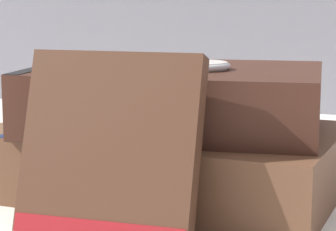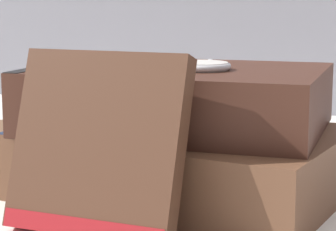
{
  "view_description": "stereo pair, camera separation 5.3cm",
  "coord_description": "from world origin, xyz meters",
  "px_view_note": "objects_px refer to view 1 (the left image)",
  "views": [
    {
      "loc": [
        0.14,
        -0.51,
        0.15
      ],
      "look_at": [
        -0.02,
        -0.01,
        0.06
      ],
      "focal_mm": 75.0,
      "sensor_mm": 36.0,
      "label": 1
    },
    {
      "loc": [
        0.19,
        -0.49,
        0.15
      ],
      "look_at": [
        -0.02,
        -0.01,
        0.06
      ],
      "focal_mm": 75.0,
      "sensor_mm": 36.0,
      "label": 2
    }
  ],
  "objects_px": {
    "pocket_watch": "(199,66)",
    "reading_glasses": "(132,149)",
    "book_flat_bottom": "(177,161)",
    "book_leaning_front": "(110,153)",
    "book_flat_top": "(171,98)"
  },
  "relations": [
    {
      "from": "pocket_watch",
      "to": "reading_glasses",
      "type": "distance_m",
      "value": 0.2
    },
    {
      "from": "book_flat_bottom",
      "to": "pocket_watch",
      "type": "bearing_deg",
      "value": -10.73
    },
    {
      "from": "book_flat_bottom",
      "to": "reading_glasses",
      "type": "distance_m",
      "value": 0.16
    },
    {
      "from": "book_flat_bottom",
      "to": "book_leaning_front",
      "type": "height_order",
      "value": "book_leaning_front"
    },
    {
      "from": "book_flat_bottom",
      "to": "book_flat_top",
      "type": "xyz_separation_m",
      "value": [
        -0.01,
        0.0,
        0.05
      ]
    },
    {
      "from": "book_flat_top",
      "to": "pocket_watch",
      "type": "xyz_separation_m",
      "value": [
        0.03,
        -0.01,
        0.03
      ]
    },
    {
      "from": "reading_glasses",
      "to": "book_flat_bottom",
      "type": "bearing_deg",
      "value": -77.54
    },
    {
      "from": "book_leaning_front",
      "to": "book_flat_bottom",
      "type": "bearing_deg",
      "value": 83.67
    },
    {
      "from": "pocket_watch",
      "to": "book_flat_top",
      "type": "bearing_deg",
      "value": 159.66
    },
    {
      "from": "book_flat_top",
      "to": "book_leaning_front",
      "type": "height_order",
      "value": "book_leaning_front"
    },
    {
      "from": "book_flat_bottom",
      "to": "reading_glasses",
      "type": "height_order",
      "value": "book_flat_bottom"
    },
    {
      "from": "book_flat_top",
      "to": "pocket_watch",
      "type": "relative_size",
      "value": 4.58
    },
    {
      "from": "pocket_watch",
      "to": "book_leaning_front",
      "type": "bearing_deg",
      "value": -106.48
    },
    {
      "from": "book_flat_bottom",
      "to": "reading_glasses",
      "type": "xyz_separation_m",
      "value": [
        -0.09,
        0.14,
        -0.02
      ]
    },
    {
      "from": "book_flat_top",
      "to": "pocket_watch",
      "type": "height_order",
      "value": "pocket_watch"
    }
  ]
}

